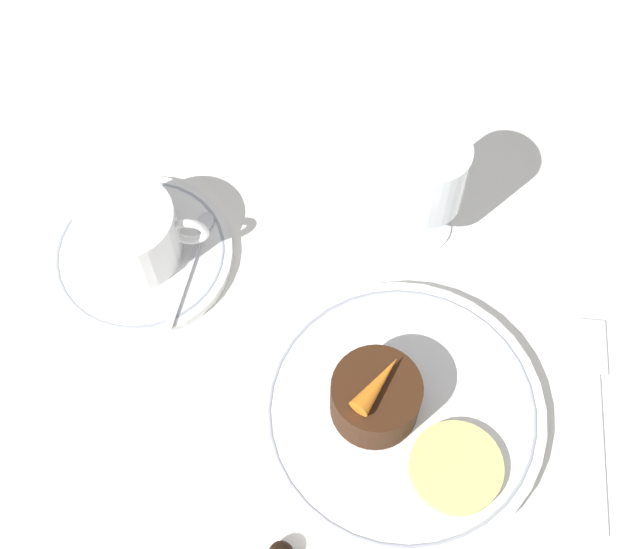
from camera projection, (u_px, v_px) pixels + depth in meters
name	position (u px, v px, depth m)	size (l,w,h in m)	color
ground_plane	(366.00, 393.00, 0.73)	(3.00, 3.00, 0.00)	white
dinner_plate	(402.00, 413.00, 0.72)	(0.23, 0.23, 0.01)	white
saucer	(142.00, 254.00, 0.79)	(0.16, 0.16, 0.01)	white
coffee_cup	(131.00, 232.00, 0.76)	(0.11, 0.08, 0.06)	white
spoon	(195.00, 255.00, 0.78)	(0.04, 0.12, 0.00)	silver
wine_glass	(429.00, 179.00, 0.74)	(0.06, 0.06, 0.12)	silver
fork	(597.00, 397.00, 0.73)	(0.03, 0.18, 0.01)	silver
dessert_cake	(376.00, 398.00, 0.69)	(0.07, 0.07, 0.04)	#381E0F
carrot_garnish	(379.00, 384.00, 0.66)	(0.04, 0.05, 0.02)	orange
pineapple_slice	(457.00, 468.00, 0.68)	(0.07, 0.07, 0.01)	#EFE075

